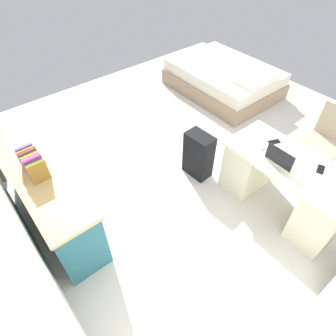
{
  "coord_description": "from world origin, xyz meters",
  "views": [
    {
      "loc": [
        -2.09,
        2.29,
        2.8
      ],
      "look_at": [
        -0.4,
        0.91,
        0.6
      ],
      "focal_mm": 30.38,
      "sensor_mm": 36.0,
      "label": 1
    }
  ],
  "objects_px": {
    "suitcase_black": "(198,155)",
    "laptop": "(282,159)",
    "office_chair": "(322,146)",
    "figurine_small": "(23,150)",
    "computer_mouse": "(263,147)",
    "desk": "(284,185)",
    "bed": "(224,79)",
    "credenza": "(48,196)",
    "cell_phone_near_laptop": "(321,169)",
    "cell_phone_by_mouse": "(274,142)"
  },
  "relations": [
    {
      "from": "laptop",
      "to": "computer_mouse",
      "type": "bearing_deg",
      "value": -9.47
    },
    {
      "from": "office_chair",
      "to": "cell_phone_near_laptop",
      "type": "xyz_separation_m",
      "value": [
        -0.3,
        0.78,
        0.31
      ]
    },
    {
      "from": "desk",
      "to": "bed",
      "type": "distance_m",
      "value": 2.75
    },
    {
      "from": "bed",
      "to": "laptop",
      "type": "height_order",
      "value": "laptop"
    },
    {
      "from": "office_chair",
      "to": "figurine_small",
      "type": "height_order",
      "value": "office_chair"
    },
    {
      "from": "computer_mouse",
      "to": "figurine_small",
      "type": "relative_size",
      "value": 0.91
    },
    {
      "from": "computer_mouse",
      "to": "cell_phone_by_mouse",
      "type": "height_order",
      "value": "computer_mouse"
    },
    {
      "from": "desk",
      "to": "credenza",
      "type": "relative_size",
      "value": 0.8
    },
    {
      "from": "figurine_small",
      "to": "credenza",
      "type": "bearing_deg",
      "value": -179.72
    },
    {
      "from": "suitcase_black",
      "to": "laptop",
      "type": "bearing_deg",
      "value": -167.78
    },
    {
      "from": "figurine_small",
      "to": "bed",
      "type": "bearing_deg",
      "value": -82.93
    },
    {
      "from": "figurine_small",
      "to": "cell_phone_near_laptop",
      "type": "bearing_deg",
      "value": -132.36
    },
    {
      "from": "suitcase_black",
      "to": "cell_phone_by_mouse",
      "type": "xyz_separation_m",
      "value": [
        -0.69,
        -0.48,
        0.41
      ]
    },
    {
      "from": "office_chair",
      "to": "figurine_small",
      "type": "relative_size",
      "value": 8.55
    },
    {
      "from": "bed",
      "to": "suitcase_black",
      "type": "distance_m",
      "value": 2.25
    },
    {
      "from": "suitcase_black",
      "to": "computer_mouse",
      "type": "xyz_separation_m",
      "value": [
        -0.67,
        -0.3,
        0.42
      ]
    },
    {
      "from": "desk",
      "to": "office_chair",
      "type": "bearing_deg",
      "value": -85.54
    },
    {
      "from": "bed",
      "to": "cell_phone_near_laptop",
      "type": "height_order",
      "value": "cell_phone_near_laptop"
    },
    {
      "from": "bed",
      "to": "suitcase_black",
      "type": "height_order",
      "value": "suitcase_black"
    },
    {
      "from": "desk",
      "to": "cell_phone_by_mouse",
      "type": "relative_size",
      "value": 10.63
    },
    {
      "from": "office_chair",
      "to": "credenza",
      "type": "distance_m",
      "value": 3.37
    },
    {
      "from": "credenza",
      "to": "laptop",
      "type": "xyz_separation_m",
      "value": [
        -1.43,
        -2.04,
        0.38
      ]
    },
    {
      "from": "office_chair",
      "to": "credenza",
      "type": "relative_size",
      "value": 0.52
    },
    {
      "from": "office_chair",
      "to": "cell_phone_near_laptop",
      "type": "height_order",
      "value": "office_chair"
    },
    {
      "from": "figurine_small",
      "to": "computer_mouse",
      "type": "bearing_deg",
      "value": -125.52
    },
    {
      "from": "credenza",
      "to": "bed",
      "type": "bearing_deg",
      "value": -78.08
    },
    {
      "from": "suitcase_black",
      "to": "laptop",
      "type": "xyz_separation_m",
      "value": [
        -0.93,
        -0.26,
        0.46
      ]
    },
    {
      "from": "laptop",
      "to": "computer_mouse",
      "type": "distance_m",
      "value": 0.27
    },
    {
      "from": "office_chair",
      "to": "computer_mouse",
      "type": "distance_m",
      "value": 1.05
    },
    {
      "from": "office_chair",
      "to": "cell_phone_by_mouse",
      "type": "height_order",
      "value": "office_chair"
    },
    {
      "from": "credenza",
      "to": "desk",
      "type": "bearing_deg",
      "value": -125.56
    },
    {
      "from": "suitcase_black",
      "to": "cell_phone_by_mouse",
      "type": "height_order",
      "value": "cell_phone_by_mouse"
    },
    {
      "from": "laptop",
      "to": "computer_mouse",
      "type": "relative_size",
      "value": 3.12
    },
    {
      "from": "cell_phone_by_mouse",
      "to": "figurine_small",
      "type": "height_order",
      "value": "figurine_small"
    },
    {
      "from": "credenza",
      "to": "bed",
      "type": "xyz_separation_m",
      "value": [
        0.77,
        -3.64,
        -0.15
      ]
    },
    {
      "from": "suitcase_black",
      "to": "office_chair",
      "type": "bearing_deg",
      "value": -130.35
    },
    {
      "from": "laptop",
      "to": "desk",
      "type": "bearing_deg",
      "value": -135.02
    },
    {
      "from": "bed",
      "to": "office_chair",
      "type": "bearing_deg",
      "value": 164.89
    },
    {
      "from": "laptop",
      "to": "cell_phone_near_laptop",
      "type": "bearing_deg",
      "value": -144.52
    },
    {
      "from": "cell_phone_near_laptop",
      "to": "figurine_small",
      "type": "xyz_separation_m",
      "value": [
        2.07,
        2.27,
        0.11
      ]
    },
    {
      "from": "computer_mouse",
      "to": "laptop",
      "type": "bearing_deg",
      "value": 170.98
    },
    {
      "from": "suitcase_black",
      "to": "computer_mouse",
      "type": "relative_size",
      "value": 6.37
    },
    {
      "from": "office_chair",
      "to": "bed",
      "type": "distance_m",
      "value": 2.31
    },
    {
      "from": "office_chair",
      "to": "figurine_small",
      "type": "distance_m",
      "value": 3.55
    },
    {
      "from": "laptop",
      "to": "cell_phone_by_mouse",
      "type": "xyz_separation_m",
      "value": [
        0.24,
        -0.23,
        -0.04
      ]
    },
    {
      "from": "credenza",
      "to": "figurine_small",
      "type": "height_order",
      "value": "figurine_small"
    },
    {
      "from": "cell_phone_near_laptop",
      "to": "figurine_small",
      "type": "distance_m",
      "value": 3.07
    },
    {
      "from": "bed",
      "to": "cell_phone_by_mouse",
      "type": "xyz_separation_m",
      "value": [
        -1.96,
        1.38,
        0.49
      ]
    },
    {
      "from": "bed",
      "to": "figurine_small",
      "type": "distance_m",
      "value": 3.72
    },
    {
      "from": "figurine_small",
      "to": "desk",
      "type": "bearing_deg",
      "value": -130.79
    }
  ]
}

